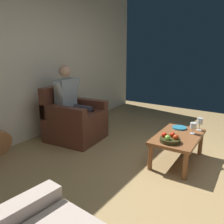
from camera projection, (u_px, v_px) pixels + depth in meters
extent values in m
plane|color=#A18453|center=(189.00, 176.00, 2.84)|extent=(6.68, 6.68, 0.00)
cube|color=silver|center=(35.00, 58.00, 3.92)|extent=(5.97, 0.06, 2.71)
cube|color=#552D20|center=(76.00, 128.00, 3.98)|extent=(0.87, 0.90, 0.41)
cube|color=#552D20|center=(78.00, 114.00, 3.88)|extent=(0.59, 0.76, 0.10)
cube|color=#552D20|center=(86.00, 105.00, 4.17)|extent=(0.22, 0.84, 0.24)
cube|color=#552D20|center=(63.00, 114.00, 3.61)|extent=(0.22, 0.84, 0.24)
cube|color=#552D20|center=(58.00, 100.00, 4.02)|extent=(0.80, 0.20, 0.50)
cube|color=#929DA1|center=(66.00, 94.00, 3.91)|extent=(0.40, 0.22, 0.52)
sphere|color=tan|center=(65.00, 71.00, 3.81)|extent=(0.20, 0.20, 0.20)
cylinder|color=#35323D|center=(81.00, 109.00, 3.98)|extent=(0.17, 0.44, 0.13)
cylinder|color=#35323D|center=(92.00, 125.00, 3.95)|extent=(0.13, 0.13, 0.51)
cylinder|color=#929DA1|center=(76.00, 86.00, 4.05)|extent=(0.21, 0.11, 0.29)
cylinder|color=#35323D|center=(73.00, 112.00, 3.78)|extent=(0.17, 0.44, 0.13)
cylinder|color=#35323D|center=(84.00, 129.00, 3.76)|extent=(0.13, 0.13, 0.51)
cylinder|color=#929DA1|center=(59.00, 90.00, 3.67)|extent=(0.21, 0.11, 0.29)
cube|color=brown|center=(178.00, 137.00, 3.14)|extent=(0.93, 0.57, 0.04)
cylinder|color=brown|center=(201.00, 143.00, 3.41)|extent=(0.06, 0.06, 0.34)
cylinder|color=brown|center=(185.00, 166.00, 2.74)|extent=(0.06, 0.06, 0.34)
cylinder|color=brown|center=(171.00, 137.00, 3.64)|extent=(0.06, 0.06, 0.34)
cylinder|color=brown|center=(150.00, 157.00, 2.97)|extent=(0.06, 0.06, 0.34)
cylinder|color=black|center=(0.00, 143.00, 3.32)|extent=(0.11, 0.03, 0.10)
cylinder|color=silver|center=(199.00, 130.00, 3.34)|extent=(0.07, 0.07, 0.01)
cylinder|color=silver|center=(199.00, 127.00, 3.32)|extent=(0.01, 0.01, 0.09)
cylinder|color=silver|center=(200.00, 121.00, 3.30)|extent=(0.08, 0.08, 0.08)
cylinder|color=#590C19|center=(200.00, 123.00, 3.31)|extent=(0.07, 0.07, 0.03)
cylinder|color=silver|center=(193.00, 133.00, 3.20)|extent=(0.07, 0.07, 0.01)
cylinder|color=silver|center=(193.00, 131.00, 3.19)|extent=(0.01, 0.01, 0.07)
cylinder|color=silver|center=(193.00, 125.00, 3.17)|extent=(0.08, 0.08, 0.07)
cylinder|color=#590C19|center=(193.00, 127.00, 3.18)|extent=(0.07, 0.07, 0.03)
cylinder|color=#2D2C14|center=(170.00, 140.00, 2.91)|extent=(0.25, 0.25, 0.05)
sphere|color=#74B33C|center=(168.00, 138.00, 2.85)|extent=(0.07, 0.07, 0.07)
sphere|color=#B1320E|center=(176.00, 137.00, 2.87)|extent=(0.07, 0.07, 0.07)
sphere|color=#BA260B|center=(172.00, 135.00, 2.96)|extent=(0.07, 0.07, 0.07)
sphere|color=red|center=(164.00, 135.00, 2.95)|extent=(0.07, 0.07, 0.07)
cylinder|color=teal|center=(179.00, 128.00, 3.41)|extent=(0.21, 0.21, 0.02)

